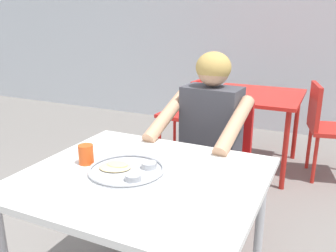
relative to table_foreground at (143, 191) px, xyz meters
name	(u,v)px	position (x,y,z in m)	size (l,w,h in m)	color
table_foreground	(143,191)	(0.00, 0.00, 0.00)	(1.01, 0.90, 0.74)	white
thali_tray	(127,169)	(-0.08, 0.00, 0.09)	(0.34, 0.34, 0.03)	#B7BABF
drinking_cup	(86,154)	(-0.29, 0.00, 0.13)	(0.07, 0.07, 0.09)	#D84C19
chair_foreground	(217,158)	(0.06, 0.88, -0.17)	(0.42, 0.46, 0.88)	red
diner_foreground	(205,137)	(0.05, 0.66, 0.05)	(0.52, 0.57, 1.20)	#262626
table_background_red	(255,103)	(0.05, 2.02, -0.04)	(0.82, 0.87, 0.71)	red
chair_red_left	(189,111)	(-0.60, 2.02, -0.19)	(0.48, 0.43, 0.81)	red
chair_red_right	(326,124)	(0.68, 2.06, -0.17)	(0.49, 0.49, 0.84)	red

